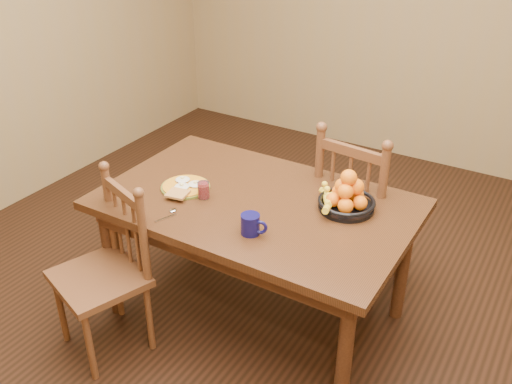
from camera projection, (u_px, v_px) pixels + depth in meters
The scene contains 10 objects.
room at pixel (256, 89), 2.65m from camera, with size 4.52×5.02×2.72m.
dining_table at pixel (256, 214), 2.98m from camera, with size 1.60×1.00×0.75m.
chair_far at pixel (359, 212), 3.31m from camera, with size 0.52×0.50×1.04m.
chair_near at pixel (106, 272), 2.89m from camera, with size 0.54×0.53×0.94m.
breakfast_plate at pixel (185, 187), 3.05m from camera, with size 0.26×0.30×0.04m.
fork at pixel (195, 192), 3.01m from camera, with size 0.04×0.18×0.00m.
spoon at pixel (171, 213), 2.83m from camera, with size 0.06×0.16×0.01m.
coffee_mug at pixel (251, 224), 2.65m from camera, with size 0.13×0.09×0.10m.
juice_glass at pixel (203, 191), 2.95m from camera, with size 0.06×0.06×0.09m.
fruit_bowl at pixel (346, 198), 2.84m from camera, with size 0.32×0.32×0.22m.
Camera 1 is at (1.32, -2.18, 2.23)m, focal length 40.00 mm.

